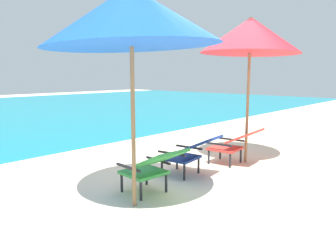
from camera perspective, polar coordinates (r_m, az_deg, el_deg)
name	(u,v)px	position (r m, az deg, el deg)	size (l,w,h in m)	color
ground_plane	(65,142)	(8.09, -17.76, -2.73)	(40.00, 40.00, 0.00)	beige
lounge_chair_left	(152,166)	(4.26, -2.85, -7.11)	(0.60, 0.91, 0.68)	#338E3D
lounge_chair_center	(190,151)	(5.07, 3.90, -4.51)	(0.65, 0.94, 0.68)	navy
lounge_chair_right	(234,143)	(5.80, 11.65, -2.93)	(0.62, 0.92, 0.68)	red
beach_umbrella_left	(131,17)	(3.82, -6.53, 18.70)	(2.87, 2.86, 2.61)	olive
beach_umbrella_right	(250,36)	(5.95, 14.39, 15.27)	(2.18, 2.17, 2.59)	olive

